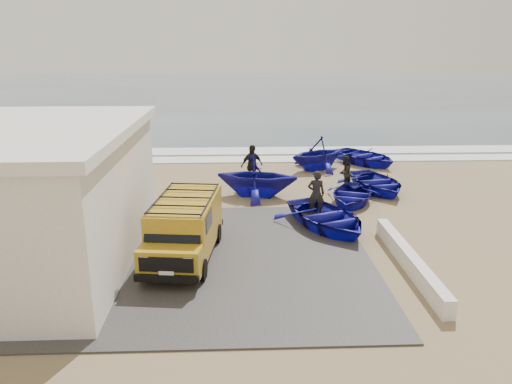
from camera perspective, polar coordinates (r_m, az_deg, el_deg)
name	(u,v)px	position (r m, az deg, el deg)	size (l,w,h in m)	color
ground	(243,235)	(17.96, -1.46, -4.95)	(160.00, 160.00, 0.00)	#8E7752
slab	(182,258)	(16.21, -8.50, -7.52)	(12.00, 10.00, 0.05)	#3E3B38
ocean	(237,91)	(73.00, -2.17, 11.43)	(180.00, 88.00, 0.01)	#385166
surf_line	(240,160)	(29.45, -1.83, 3.72)	(180.00, 1.60, 0.06)	white
surf_wash	(240,151)	(31.89, -1.87, 4.71)	(180.00, 2.20, 0.04)	white
parapet	(409,261)	(15.97, 17.12, -7.51)	(0.35, 6.00, 0.55)	silver
van	(185,226)	(15.96, -8.17, -3.89)	(2.31, 4.77, 1.97)	#B98E1B
boat_near_left	(327,217)	(18.64, 8.07, -2.86)	(3.02, 4.23, 0.88)	#141294
boat_near_right	(352,195)	(21.81, 10.87, -0.30)	(2.53, 3.54, 0.73)	#141294
boat_mid_left	(257,176)	(22.21, 0.10, 1.87)	(3.11, 3.60, 1.90)	#141294
boat_mid_right	(377,182)	(23.81, 13.61, 1.07)	(2.82, 3.95, 0.82)	#141294
boat_far_left	(318,153)	(27.22, 7.06, 4.42)	(2.97, 3.45, 1.82)	#141294
boat_far_right	(365,156)	(29.09, 12.31, 4.00)	(2.99, 4.19, 0.87)	#141294
fisherman_front	(316,194)	(19.74, 6.89, -0.20)	(0.68, 0.45, 1.86)	black
fisherman_middle	(345,173)	(23.65, 10.09, 2.17)	(0.78, 0.61, 1.61)	black
fisherman_back	(252,166)	(23.81, -0.48, 3.03)	(1.18, 0.49, 2.01)	black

